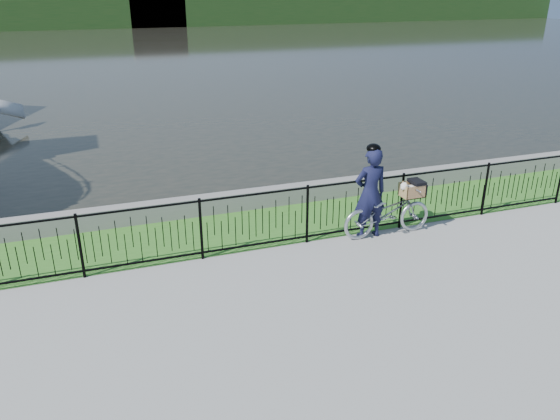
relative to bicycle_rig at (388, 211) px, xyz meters
name	(u,v)px	position (x,y,z in m)	size (l,w,h in m)	color
ground	(286,293)	(-2.59, -1.40, -0.49)	(120.00, 120.00, 0.00)	gray
grass_strip	(242,229)	(-2.59, 1.20, -0.49)	(60.00, 2.00, 0.01)	#357023
water	(121,55)	(-2.59, 31.60, -0.49)	(120.00, 120.00, 0.00)	black
quay_wall	(229,202)	(-2.59, 2.20, -0.29)	(60.00, 0.30, 0.40)	slate
fence	(256,221)	(-2.59, 0.20, 0.08)	(14.00, 0.06, 1.15)	black
far_treeline	(100,13)	(-2.59, 58.60, 1.01)	(120.00, 6.00, 3.00)	#203E18
far_building_right	(157,12)	(3.41, 57.10, 1.11)	(6.00, 3.00, 3.20)	#A19481
bicycle_rig	(388,211)	(0.00, 0.00, 0.00)	(1.82, 0.64, 1.07)	#ABB0B8
cyclist	(370,192)	(-0.38, 0.06, 0.42)	(0.65, 0.44, 1.84)	black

